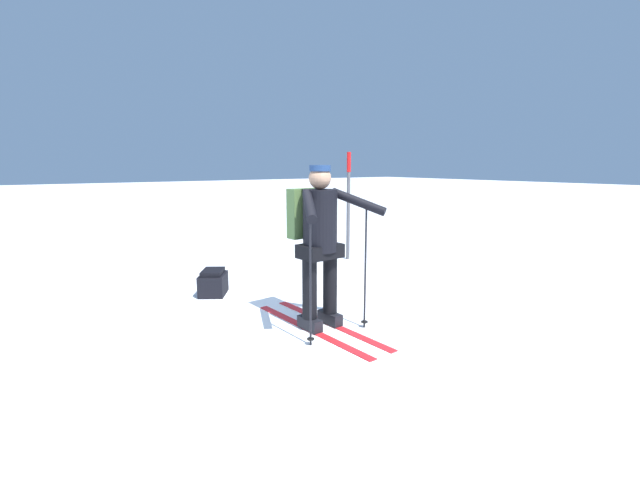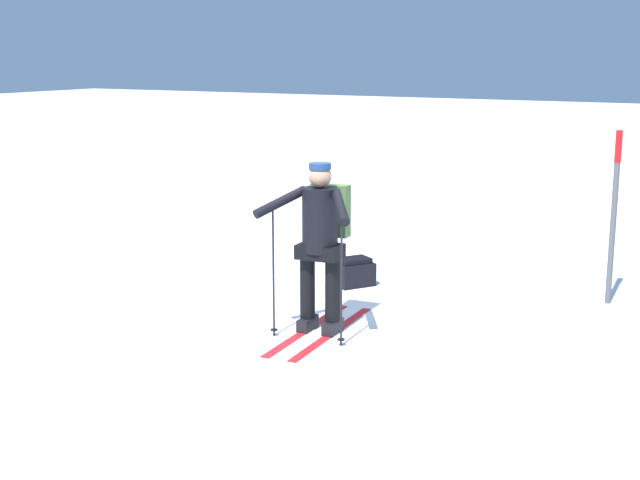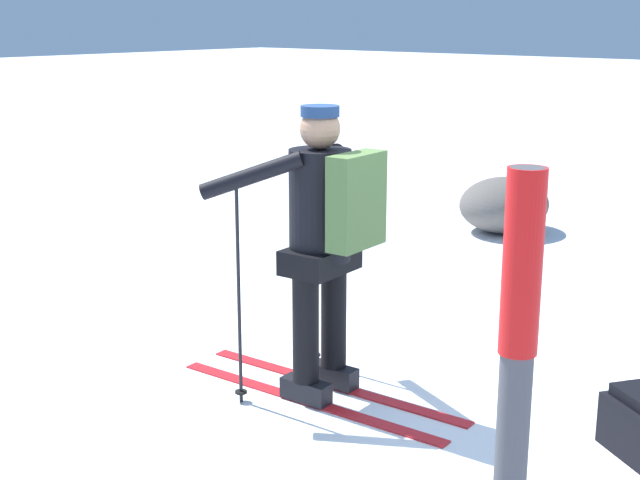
# 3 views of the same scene
# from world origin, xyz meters

# --- Properties ---
(ground_plane) EXTENTS (80.00, 80.00, 0.00)m
(ground_plane) POSITION_xyz_m (0.00, 0.00, 0.00)
(ground_plane) COLOR white
(skier) EXTENTS (1.00, 1.85, 1.68)m
(skier) POSITION_xyz_m (-0.38, 0.53, 0.97)
(skier) COLOR red
(skier) RESTS_ON ground_plane
(dropped_backpack) EXTENTS (0.50, 0.53, 0.33)m
(dropped_backpack) POSITION_xyz_m (0.12, -1.19, 0.16)
(dropped_backpack) COLOR black
(dropped_backpack) RESTS_ON ground_plane
(trail_marker) EXTENTS (0.07, 0.07, 1.90)m
(trail_marker) POSITION_xyz_m (-2.68, -1.86, 1.10)
(trail_marker) COLOR #4C4C51
(trail_marker) RESTS_ON ground_plane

